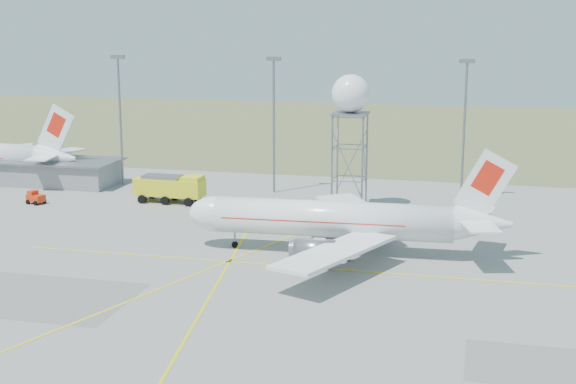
% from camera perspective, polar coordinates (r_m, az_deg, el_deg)
% --- Properties ---
extents(grass_strip, '(400.00, 120.00, 0.03)m').
position_cam_1_polar(grass_strip, '(192.77, 7.48, 4.37)').
color(grass_strip, '#54693A').
rests_on(grass_strip, ground).
extents(building_grey, '(19.00, 10.00, 3.90)m').
position_cam_1_polar(building_grey, '(133.51, -15.92, 1.39)').
color(building_grey, gray).
rests_on(building_grey, ground).
extents(mast_a, '(2.20, 0.50, 20.50)m').
position_cam_1_polar(mast_a, '(129.21, -11.87, 5.78)').
color(mast_a, slate).
rests_on(mast_a, ground).
extents(mast_b, '(2.20, 0.50, 20.50)m').
position_cam_1_polar(mast_b, '(120.64, -1.02, 5.60)').
color(mast_b, slate).
rests_on(mast_b, ground).
extents(mast_c, '(2.20, 0.50, 20.50)m').
position_cam_1_polar(mast_c, '(116.79, 12.45, 5.10)').
color(mast_c, slate).
rests_on(mast_c, ground).
extents(airliner_main, '(36.61, 35.55, 12.45)m').
position_cam_1_polar(airliner_main, '(90.20, 3.56, -2.02)').
color(airliner_main, white).
rests_on(airliner_main, ground).
extents(radar_tower, '(5.17, 5.17, 18.70)m').
position_cam_1_polar(radar_tower, '(109.61, 4.43, 4.07)').
color(radar_tower, slate).
rests_on(radar_tower, ground).
extents(fire_truck, '(10.15, 4.28, 4.02)m').
position_cam_1_polar(fire_truck, '(116.68, -8.29, 0.20)').
color(fire_truck, yellow).
rests_on(fire_truck, ground).
extents(baggage_tug, '(2.76, 2.48, 1.88)m').
position_cam_1_polar(baggage_tug, '(120.38, -17.51, -0.47)').
color(baggage_tug, red).
rests_on(baggage_tug, ground).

